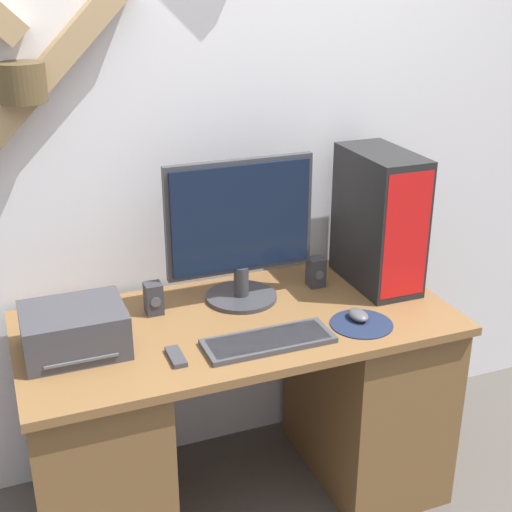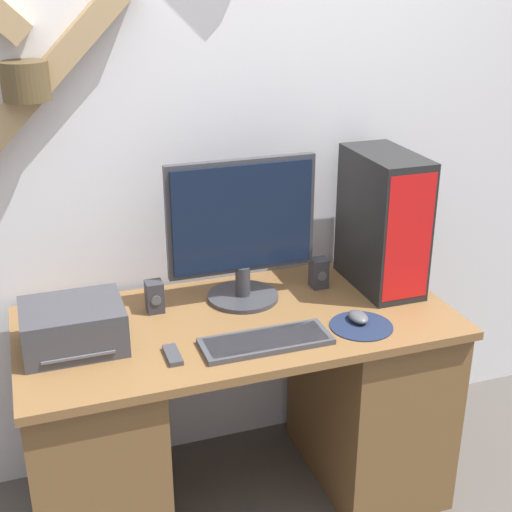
# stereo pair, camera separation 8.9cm
# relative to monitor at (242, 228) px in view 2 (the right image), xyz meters

# --- Properties ---
(wall_back) EXTENTS (6.40, 0.20, 2.70)m
(wall_back) POSITION_rel_monitor_xyz_m (-0.08, 0.25, 0.33)
(wall_back) COLOR silver
(wall_back) RESTS_ON ground_plane
(desk) EXTENTS (1.48, 0.70, 0.76)m
(desk) POSITION_rel_monitor_xyz_m (-0.06, -0.15, -0.64)
(desk) COLOR brown
(desk) RESTS_ON ground_plane
(monitor) EXTENTS (0.53, 0.26, 0.52)m
(monitor) POSITION_rel_monitor_xyz_m (0.00, 0.00, 0.00)
(monitor) COLOR #333338
(monitor) RESTS_ON desk
(keyboard) EXTENTS (0.42, 0.15, 0.02)m
(keyboard) POSITION_rel_monitor_xyz_m (-0.03, -0.34, -0.26)
(keyboard) COLOR #3D3D42
(keyboard) RESTS_ON desk
(mousepad) EXTENTS (0.21, 0.21, 0.00)m
(mousepad) POSITION_rel_monitor_xyz_m (0.31, -0.33, -0.27)
(mousepad) COLOR #19233D
(mousepad) RESTS_ON desk
(mouse) EXTENTS (0.06, 0.09, 0.03)m
(mouse) POSITION_rel_monitor_xyz_m (0.31, -0.30, -0.25)
(mouse) COLOR #4C4C51
(mouse) RESTS_ON mousepad
(computer_tower) EXTENTS (0.20, 0.38, 0.51)m
(computer_tower) POSITION_rel_monitor_xyz_m (0.52, -0.05, -0.02)
(computer_tower) COLOR black
(computer_tower) RESTS_ON desk
(printer) EXTENTS (0.31, 0.26, 0.14)m
(printer) POSITION_rel_monitor_xyz_m (-0.61, -0.16, -0.20)
(printer) COLOR #38383D
(printer) RESTS_ON desk
(speaker_left) EXTENTS (0.06, 0.06, 0.11)m
(speaker_left) POSITION_rel_monitor_xyz_m (-0.32, 0.00, -0.22)
(speaker_left) COLOR #2D2D33
(speaker_left) RESTS_ON desk
(speaker_right) EXTENTS (0.06, 0.06, 0.11)m
(speaker_right) POSITION_rel_monitor_xyz_m (0.30, 0.00, -0.22)
(speaker_right) COLOR #2D2D33
(speaker_right) RESTS_ON desk
(remote_control) EXTENTS (0.04, 0.12, 0.02)m
(remote_control) POSITION_rel_monitor_xyz_m (-0.33, -0.32, -0.27)
(remote_control) COLOR #38383D
(remote_control) RESTS_ON desk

